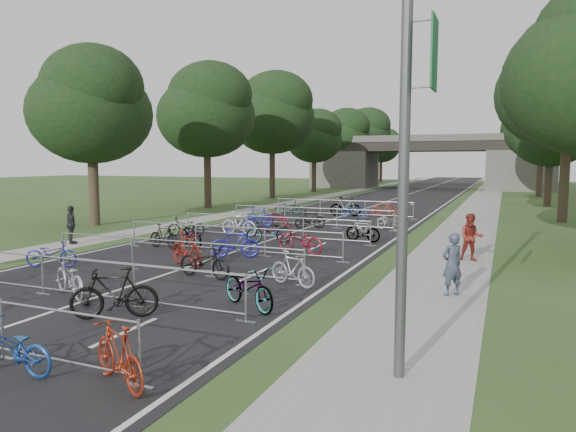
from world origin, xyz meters
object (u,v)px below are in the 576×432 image
at_px(pedestrian_a, 452,265).
at_px(pedestrian_c, 71,225).
at_px(overpass_bridge, 427,162).
at_px(lamppost, 407,115).
at_px(bike_2, 11,348).
at_px(pedestrian_b, 471,238).

height_order(pedestrian_a, pedestrian_c, pedestrian_a).
bearing_deg(overpass_bridge, pedestrian_a, -81.46).
height_order(lamppost, pedestrian_a, lamppost).
bearing_deg(overpass_bridge, bike_2, -87.99).
relative_size(pedestrian_b, pedestrian_c, 1.02).
xyz_separation_m(lamppost, pedestrian_b, (0.42, 11.06, -3.43)).
bearing_deg(pedestrian_a, pedestrian_c, -51.01).
distance_m(overpass_bridge, bike_2, 65.56).
bearing_deg(pedestrian_b, pedestrian_a, -97.63).
bearing_deg(pedestrian_a, overpass_bridge, -123.26).
distance_m(pedestrian_a, pedestrian_c, 16.25).
xyz_separation_m(pedestrian_a, pedestrian_c, (-16.04, 2.60, -0.00)).
xyz_separation_m(pedestrian_a, pedestrian_b, (0.16, 5.30, 0.01)).
bearing_deg(overpass_bridge, pedestrian_b, -80.44).
xyz_separation_m(overpass_bridge, pedestrian_a, (8.59, -57.24, -2.69)).
height_order(bike_2, pedestrian_c, pedestrian_c).
height_order(overpass_bridge, pedestrian_b, overpass_bridge).
bearing_deg(pedestrian_b, bike_2, -121.44).
relative_size(bike_2, pedestrian_c, 1.02).
height_order(lamppost, bike_2, lamppost).
relative_size(bike_2, pedestrian_a, 1.02).
xyz_separation_m(bike_2, pedestrian_b, (6.45, 13.50, 0.40)).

